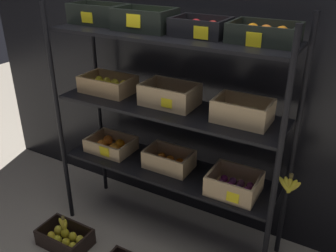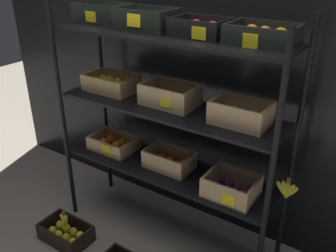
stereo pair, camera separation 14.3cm
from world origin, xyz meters
name	(u,v)px [view 1 (the left image)]	position (x,y,z in m)	size (l,w,h in m)	color
ground_plane	(168,232)	(0.00, 0.00, 0.00)	(10.00, 10.00, 0.00)	gray
storefront_wall	(198,41)	(0.00, 0.42, 1.36)	(3.93, 0.12, 2.73)	black
display_rack	(168,99)	(-0.01, 0.01, 1.07)	(1.66, 0.46, 1.64)	black
crate_ground_lemon	(65,238)	(-0.58, -0.48, 0.05)	(0.37, 0.23, 0.13)	black
banana_bunch_loose	(64,224)	(-0.57, -0.48, 0.18)	(0.10, 0.05, 0.13)	brown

